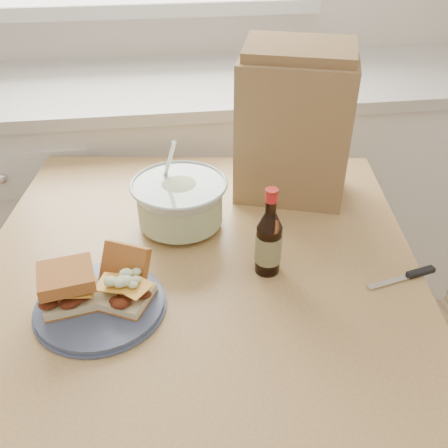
{
  "coord_description": "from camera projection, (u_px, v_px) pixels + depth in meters",
  "views": [
    {
      "loc": [
        0.01,
        -0.08,
        1.53
      ],
      "look_at": [
        0.13,
        0.82,
        0.9
      ],
      "focal_mm": 40.0,
      "sensor_mm": 36.0,
      "label": 1
    }
  ],
  "objects": [
    {
      "name": "plate",
      "position": [
        100.0,
        305.0,
        1.0
      ],
      "size": [
        0.25,
        0.25,
        0.02
      ],
      "primitive_type": "cylinder",
      "color": "#45506F",
      "rests_on": "dining_table"
    },
    {
      "name": "sandwich_left",
      "position": [
        68.0,
        286.0,
        0.97
      ],
      "size": [
        0.12,
        0.11,
        0.08
      ],
      "rotation": [
        0.0,
        0.0,
        0.18
      ],
      "color": "beige",
      "rests_on": "plate"
    },
    {
      "name": "coleslaw_bowl",
      "position": [
        180.0,
        204.0,
        1.21
      ],
      "size": [
        0.23,
        0.23,
        0.23
      ],
      "color": "silver",
      "rests_on": "dining_table"
    },
    {
      "name": "sandwich_right",
      "position": [
        124.0,
        282.0,
        1.0
      ],
      "size": [
        0.13,
        0.18,
        0.09
      ],
      "rotation": [
        0.0,
        0.0,
        -0.47
      ],
      "color": "beige",
      "rests_on": "plate"
    },
    {
      "name": "knife",
      "position": [
        413.0,
        275.0,
        1.08
      ],
      "size": [
        0.17,
        0.05,
        0.01
      ],
      "rotation": [
        0.0,
        0.0,
        0.23
      ],
      "color": "silver",
      "rests_on": "dining_table"
    },
    {
      "name": "dining_table",
      "position": [
        200.0,
        295.0,
        1.21
      ],
      "size": [
        1.12,
        1.12,
        0.82
      ],
      "rotation": [
        0.0,
        0.0,
        -0.15
      ],
      "color": "tan",
      "rests_on": "ground"
    },
    {
      "name": "cabinet_run",
      "position": [
        163.0,
        192.0,
        2.05
      ],
      "size": [
        2.5,
        0.64,
        0.94
      ],
      "color": "white",
      "rests_on": "ground"
    },
    {
      "name": "beer_bottle",
      "position": [
        269.0,
        242.0,
        1.05
      ],
      "size": [
        0.06,
        0.06,
        0.21
      ],
      "rotation": [
        0.0,
        0.0,
        0.35
      ],
      "color": "black",
      "rests_on": "dining_table"
    },
    {
      "name": "paper_bag",
      "position": [
        293.0,
        130.0,
        1.27
      ],
      "size": [
        0.32,
        0.26,
        0.36
      ],
      "primitive_type": "cube",
      "rotation": [
        0.0,
        0.0,
        -0.33
      ],
      "color": "#986F49",
      "rests_on": "dining_table"
    }
  ]
}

